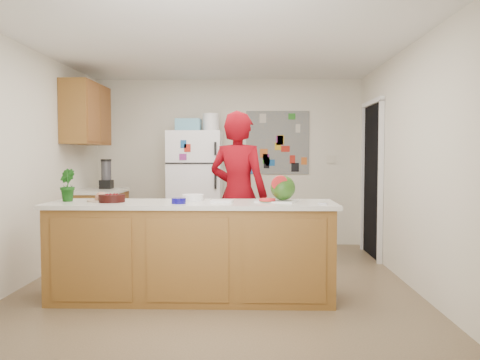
{
  "coord_description": "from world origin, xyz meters",
  "views": [
    {
      "loc": [
        0.36,
        -4.84,
        1.36
      ],
      "look_at": [
        0.23,
        0.2,
        1.09
      ],
      "focal_mm": 35.0,
      "sensor_mm": 36.0,
      "label": 1
    }
  ],
  "objects_px": {
    "refrigerator": "(196,190)",
    "cherry_bowl": "(112,198)",
    "watermelon": "(283,188)",
    "person": "(238,195)"
  },
  "relations": [
    {
      "from": "refrigerator",
      "to": "cherry_bowl",
      "type": "relative_size",
      "value": 7.03
    },
    {
      "from": "cherry_bowl",
      "to": "watermelon",
      "type": "bearing_deg",
      "value": 3.33
    },
    {
      "from": "person",
      "to": "watermelon",
      "type": "relative_size",
      "value": 7.85
    },
    {
      "from": "refrigerator",
      "to": "cherry_bowl",
      "type": "xyz_separation_m",
      "value": [
        -0.5,
        -2.4,
        0.11
      ]
    },
    {
      "from": "person",
      "to": "cherry_bowl",
      "type": "bearing_deg",
      "value": 56.44
    },
    {
      "from": "person",
      "to": "cherry_bowl",
      "type": "distance_m",
      "value": 1.42
    },
    {
      "from": "person",
      "to": "watermelon",
      "type": "distance_m",
      "value": 0.87
    },
    {
      "from": "person",
      "to": "cherry_bowl",
      "type": "relative_size",
      "value": 7.61
    },
    {
      "from": "person",
      "to": "cherry_bowl",
      "type": "xyz_separation_m",
      "value": [
        -1.16,
        -0.82,
        0.04
      ]
    },
    {
      "from": "watermelon",
      "to": "cherry_bowl",
      "type": "distance_m",
      "value": 1.61
    }
  ]
}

